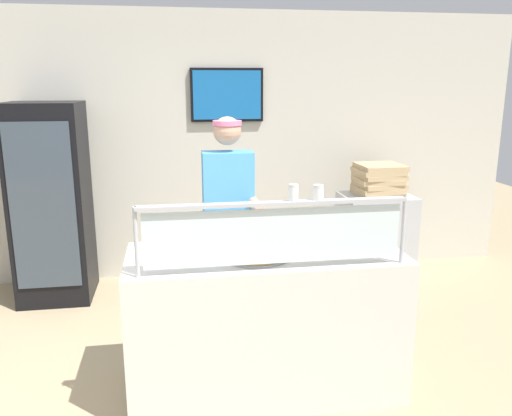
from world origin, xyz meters
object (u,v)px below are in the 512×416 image
(pizza_tray, at_px, (255,253))
(drink_fridge, at_px, (52,203))
(pizza_server, at_px, (252,251))
(worker_figure, at_px, (229,216))
(pepper_flake_shaker, at_px, (318,193))
(parmesan_shaker, at_px, (293,194))
(pizza_box_stack, at_px, (379,180))

(pizza_tray, bearing_deg, drink_fridge, 130.79)
(pizza_server, relative_size, worker_figure, 0.16)
(drink_fridge, bearing_deg, pepper_flake_shaker, -47.85)
(parmesan_shaker, bearing_deg, pizza_tray, 123.52)
(pepper_flake_shaker, height_order, pizza_box_stack, pepper_flake_shaker)
(pepper_flake_shaker, xyz_separation_m, worker_figure, (-0.40, 1.05, -0.39))
(pizza_server, xyz_separation_m, parmesan_shaker, (0.20, -0.25, 0.41))
(pizza_box_stack, bearing_deg, drink_fridge, 179.21)
(worker_figure, distance_m, drink_fridge, 1.88)
(parmesan_shaker, relative_size, drink_fridge, 0.05)
(pizza_tray, height_order, parmesan_shaker, parmesan_shaker)
(pizza_server, distance_m, pizza_box_stack, 2.42)
(pepper_flake_shaker, bearing_deg, drink_fridge, 132.15)
(pizza_tray, height_order, pizza_box_stack, pizza_box_stack)
(pizza_tray, distance_m, drink_fridge, 2.46)
(pizza_tray, distance_m, pepper_flake_shaker, 0.60)
(pizza_tray, bearing_deg, parmesan_shaker, -56.48)
(parmesan_shaker, relative_size, worker_figure, 0.05)
(parmesan_shaker, relative_size, pepper_flake_shaker, 1.09)
(pizza_box_stack, bearing_deg, pepper_flake_shaker, -120.47)
(pizza_tray, distance_m, parmesan_shaker, 0.54)
(pizza_server, relative_size, pepper_flake_shaker, 3.19)
(parmesan_shaker, height_order, drink_fridge, drink_fridge)
(pizza_tray, height_order, drink_fridge, drink_fridge)
(pizza_tray, relative_size, pepper_flake_shaker, 5.45)
(drink_fridge, bearing_deg, pizza_tray, -49.21)
(parmesan_shaker, height_order, worker_figure, worker_figure)
(pepper_flake_shaker, xyz_separation_m, drink_fridge, (-1.93, 2.13, -0.47))
(parmesan_shaker, xyz_separation_m, worker_figure, (-0.25, 1.05, -0.39))
(worker_figure, distance_m, pizza_box_stack, 1.93)
(pizza_tray, relative_size, parmesan_shaker, 5.01)
(drink_fridge, bearing_deg, worker_figure, -35.13)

